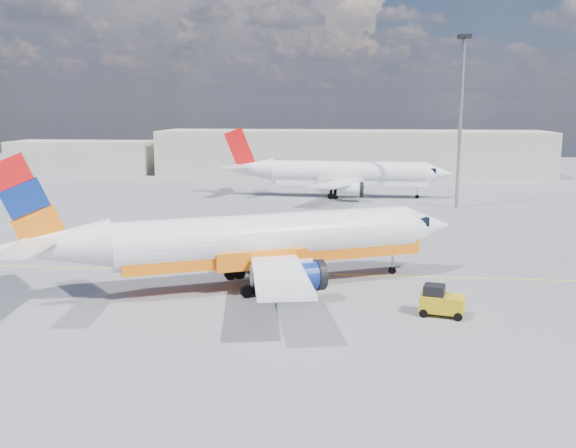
# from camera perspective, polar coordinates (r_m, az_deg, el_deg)

# --- Properties ---
(ground) EXTENTS (240.00, 240.00, 0.00)m
(ground) POSITION_cam_1_polar(r_m,az_deg,el_deg) (45.65, -1.09, -5.35)
(ground) COLOR slate
(ground) RESTS_ON ground
(taxi_line) EXTENTS (70.00, 0.15, 0.01)m
(taxi_line) POSITION_cam_1_polar(r_m,az_deg,el_deg) (48.52, -0.67, -4.38)
(taxi_line) COLOR yellow
(taxi_line) RESTS_ON ground
(terminal_main) EXTENTS (70.00, 14.00, 8.00)m
(terminal_main) POSITION_cam_1_polar(r_m,az_deg,el_deg) (118.91, 5.65, 6.33)
(terminal_main) COLOR #BDB5A3
(terminal_main) RESTS_ON ground
(terminal_annex) EXTENTS (26.00, 10.00, 6.00)m
(terminal_annex) POSITION_cam_1_polar(r_m,az_deg,el_deg) (126.42, -17.78, 5.67)
(terminal_annex) COLOR #BDB5A3
(terminal_annex) RESTS_ON ground
(main_jet) EXTENTS (31.61, 23.77, 9.77)m
(main_jet) POSITION_cam_1_polar(r_m,az_deg,el_deg) (44.28, -2.94, -1.52)
(main_jet) COLOR white
(main_jet) RESTS_ON ground
(second_jet) EXTENTS (31.55, 24.95, 9.56)m
(second_jet) POSITION_cam_1_polar(r_m,az_deg,el_deg) (88.84, 4.71, 4.44)
(second_jet) COLOR white
(second_jet) RESTS_ON ground
(gse_tug) EXTENTS (2.87, 2.16, 1.86)m
(gse_tug) POSITION_cam_1_polar(r_m,az_deg,el_deg) (39.80, 13.43, -6.71)
(gse_tug) COLOR black
(gse_tug) RESTS_ON ground
(traffic_cone) EXTENTS (0.39, 0.39, 0.55)m
(traffic_cone) POSITION_cam_1_polar(r_m,az_deg,el_deg) (41.76, 0.80, -6.48)
(traffic_cone) COLOR white
(traffic_cone) RESTS_ON ground
(floodlight_mast) EXTENTS (1.52, 1.52, 20.81)m
(floodlight_mast) POSITION_cam_1_polar(r_m,az_deg,el_deg) (81.62, 15.14, 10.12)
(floodlight_mast) COLOR #9999A1
(floodlight_mast) RESTS_ON ground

